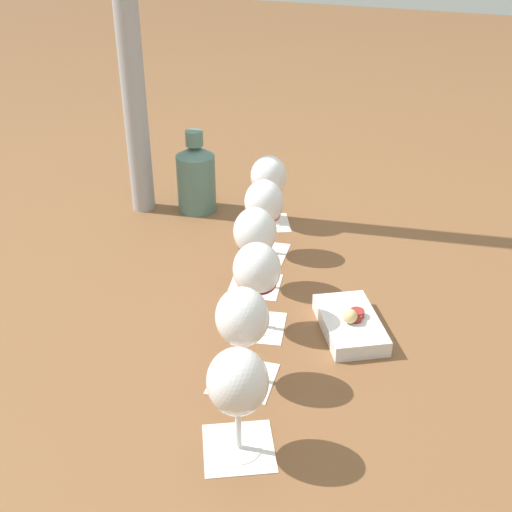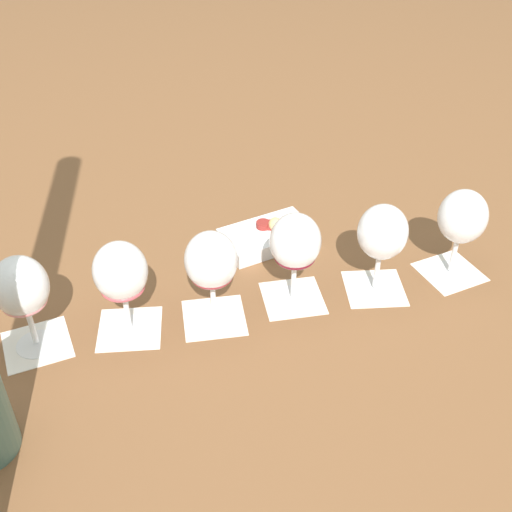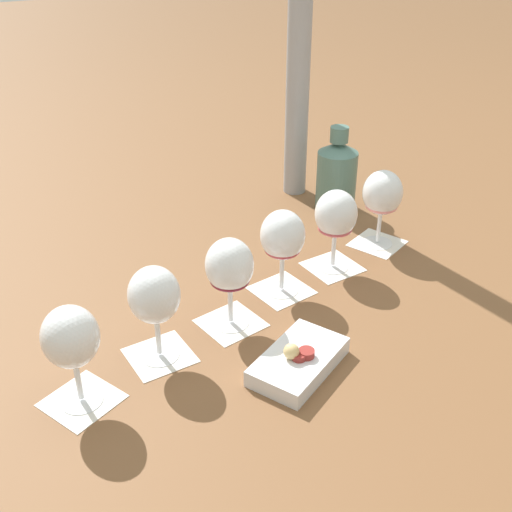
{
  "view_description": "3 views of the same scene",
  "coord_description": "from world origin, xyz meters",
  "px_view_note": "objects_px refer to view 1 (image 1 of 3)",
  "views": [
    {
      "loc": [
        0.98,
        0.42,
        0.71
      ],
      "look_at": [
        0.0,
        0.0,
        0.11
      ],
      "focal_mm": 45.0,
      "sensor_mm": 36.0,
      "label": 1
    },
    {
      "loc": [
        0.06,
        -0.84,
        0.76
      ],
      "look_at": [
        0.0,
        0.0,
        0.11
      ],
      "focal_mm": 45.0,
      "sensor_mm": 36.0,
      "label": 2
    },
    {
      "loc": [
        0.41,
        0.93,
        0.71
      ],
      "look_at": [
        0.0,
        0.0,
        0.11
      ],
      "focal_mm": 45.0,
      "sensor_mm": 36.0,
      "label": 3
    }
  ],
  "objects_px": {
    "wine_glass_3": "(257,273)",
    "wine_glass_4": "(242,321)",
    "wine_glass_5": "(238,386)",
    "wine_glass_2": "(255,235)",
    "wine_glass_1": "(264,205)",
    "snack_dish": "(350,324)",
    "umbrella_pole": "(125,6)",
    "ceramic_vase": "(196,177)",
    "wine_glass_0": "(269,179)"
  },
  "relations": [
    {
      "from": "wine_glass_3",
      "to": "umbrella_pole",
      "type": "height_order",
      "value": "umbrella_pole"
    },
    {
      "from": "wine_glass_1",
      "to": "snack_dish",
      "type": "distance_m",
      "value": 0.36
    },
    {
      "from": "wine_glass_0",
      "to": "wine_glass_5",
      "type": "relative_size",
      "value": 1.0
    },
    {
      "from": "wine_glass_1",
      "to": "ceramic_vase",
      "type": "height_order",
      "value": "ceramic_vase"
    },
    {
      "from": "wine_glass_3",
      "to": "wine_glass_5",
      "type": "relative_size",
      "value": 1.0
    },
    {
      "from": "wine_glass_1",
      "to": "wine_glass_4",
      "type": "xyz_separation_m",
      "value": [
        0.42,
        0.14,
        -0.0
      ]
    },
    {
      "from": "snack_dish",
      "to": "umbrella_pole",
      "type": "distance_m",
      "value": 0.87
    },
    {
      "from": "wine_glass_4",
      "to": "wine_glass_1",
      "type": "bearing_deg",
      "value": -161.91
    },
    {
      "from": "wine_glass_5",
      "to": "umbrella_pole",
      "type": "xyz_separation_m",
      "value": [
        -0.67,
        -0.58,
        0.38
      ]
    },
    {
      "from": "wine_glass_2",
      "to": "ceramic_vase",
      "type": "bearing_deg",
      "value": -135.03
    },
    {
      "from": "wine_glass_2",
      "to": "snack_dish",
      "type": "xyz_separation_m",
      "value": [
        0.08,
        0.23,
        -0.1
      ]
    },
    {
      "from": "wine_glass_0",
      "to": "wine_glass_2",
      "type": "xyz_separation_m",
      "value": [
        0.28,
        0.09,
        -0.0
      ]
    },
    {
      "from": "wine_glass_5",
      "to": "ceramic_vase",
      "type": "distance_m",
      "value": 0.84
    },
    {
      "from": "wine_glass_4",
      "to": "umbrella_pole",
      "type": "xyz_separation_m",
      "value": [
        -0.52,
        -0.52,
        0.38
      ]
    },
    {
      "from": "wine_glass_5",
      "to": "ceramic_vase",
      "type": "xyz_separation_m",
      "value": [
        -0.71,
        -0.44,
        -0.03
      ]
    },
    {
      "from": "wine_glass_4",
      "to": "wine_glass_2",
      "type": "bearing_deg",
      "value": -160.56
    },
    {
      "from": "wine_glass_2",
      "to": "umbrella_pole",
      "type": "bearing_deg",
      "value": -119.85
    },
    {
      "from": "wine_glass_0",
      "to": "umbrella_pole",
      "type": "height_order",
      "value": "umbrella_pole"
    },
    {
      "from": "wine_glass_0",
      "to": "ceramic_vase",
      "type": "distance_m",
      "value": 0.2
    },
    {
      "from": "wine_glass_1",
      "to": "wine_glass_2",
      "type": "height_order",
      "value": "same"
    },
    {
      "from": "wine_glass_4",
      "to": "snack_dish",
      "type": "distance_m",
      "value": 0.26
    },
    {
      "from": "wine_glass_3",
      "to": "wine_glass_4",
      "type": "relative_size",
      "value": 1.0
    },
    {
      "from": "wine_glass_3",
      "to": "wine_glass_4",
      "type": "xyz_separation_m",
      "value": [
        0.15,
        0.04,
        -0.0
      ]
    },
    {
      "from": "wine_glass_2",
      "to": "wine_glass_5",
      "type": "height_order",
      "value": "same"
    },
    {
      "from": "wine_glass_5",
      "to": "umbrella_pole",
      "type": "bearing_deg",
      "value": -139.13
    },
    {
      "from": "snack_dish",
      "to": "ceramic_vase",
      "type": "bearing_deg",
      "value": -125.42
    },
    {
      "from": "wine_glass_5",
      "to": "wine_glass_2",
      "type": "bearing_deg",
      "value": -159.72
    },
    {
      "from": "wine_glass_3",
      "to": "wine_glass_4",
      "type": "height_order",
      "value": "same"
    },
    {
      "from": "wine_glass_3",
      "to": "wine_glass_4",
      "type": "distance_m",
      "value": 0.15
    },
    {
      "from": "umbrella_pole",
      "to": "wine_glass_3",
      "type": "bearing_deg",
      "value": 52.08
    },
    {
      "from": "wine_glass_0",
      "to": "snack_dish",
      "type": "height_order",
      "value": "wine_glass_0"
    },
    {
      "from": "umbrella_pole",
      "to": "wine_glass_1",
      "type": "bearing_deg",
      "value": 75.07
    },
    {
      "from": "wine_glass_1",
      "to": "ceramic_vase",
      "type": "distance_m",
      "value": 0.29
    },
    {
      "from": "wine_glass_4",
      "to": "umbrella_pole",
      "type": "height_order",
      "value": "umbrella_pole"
    },
    {
      "from": "wine_glass_4",
      "to": "wine_glass_5",
      "type": "height_order",
      "value": "same"
    },
    {
      "from": "ceramic_vase",
      "to": "wine_glass_3",
      "type": "bearing_deg",
      "value": 39.58
    },
    {
      "from": "ceramic_vase",
      "to": "umbrella_pole",
      "type": "distance_m",
      "value": 0.43
    },
    {
      "from": "wine_glass_0",
      "to": "umbrella_pole",
      "type": "bearing_deg",
      "value": -82.85
    },
    {
      "from": "wine_glass_2",
      "to": "wine_glass_1",
      "type": "bearing_deg",
      "value": -164.71
    },
    {
      "from": "wine_glass_5",
      "to": "umbrella_pole",
      "type": "height_order",
      "value": "umbrella_pole"
    },
    {
      "from": "snack_dish",
      "to": "wine_glass_0",
      "type": "bearing_deg",
      "value": -139.1
    },
    {
      "from": "wine_glass_2",
      "to": "wine_glass_5",
      "type": "bearing_deg",
      "value": 20.28
    },
    {
      "from": "wine_glass_1",
      "to": "snack_dish",
      "type": "xyz_separation_m",
      "value": [
        0.22,
        0.27,
        -0.1
      ]
    },
    {
      "from": "wine_glass_0",
      "to": "snack_dish",
      "type": "xyz_separation_m",
      "value": [
        0.36,
        0.31,
        -0.1
      ]
    },
    {
      "from": "wine_glass_3",
      "to": "wine_glass_4",
      "type": "bearing_deg",
      "value": 14.42
    },
    {
      "from": "wine_glass_2",
      "to": "wine_glass_4",
      "type": "relative_size",
      "value": 1.0
    },
    {
      "from": "wine_glass_0",
      "to": "wine_glass_3",
      "type": "distance_m",
      "value": 0.44
    },
    {
      "from": "wine_glass_2",
      "to": "snack_dish",
      "type": "relative_size",
      "value": 0.86
    },
    {
      "from": "wine_glass_2",
      "to": "wine_glass_0",
      "type": "bearing_deg",
      "value": -163.09
    },
    {
      "from": "wine_glass_3",
      "to": "snack_dish",
      "type": "xyz_separation_m",
      "value": [
        -0.06,
        0.17,
        -0.1
      ]
    }
  ]
}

